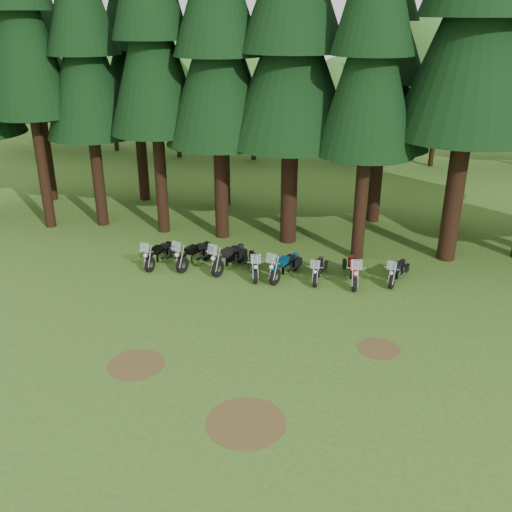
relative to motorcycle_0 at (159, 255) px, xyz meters
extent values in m
plane|color=#345A1D|center=(5.02, -5.45, -0.48)|extent=(120.00, 120.00, 0.00)
cylinder|color=black|center=(-7.27, 3.52, 2.91)|extent=(0.52, 0.52, 6.77)
cone|color=black|center=(-7.27, 3.52, 9.40)|extent=(3.92, 3.92, 8.47)
cylinder|color=black|center=(-4.75, 4.37, 2.29)|extent=(0.58, 0.58, 5.53)
cone|color=black|center=(-4.75, 4.37, 7.58)|extent=(4.32, 4.32, 6.91)
cylinder|color=black|center=(-1.27, 4.05, 2.52)|extent=(0.58, 0.58, 5.99)
cone|color=black|center=(-1.27, 4.05, 8.26)|extent=(4.32, 4.32, 7.49)
cylinder|color=black|center=(1.81, 3.95, 2.30)|extent=(0.66, 0.66, 5.57)
cone|color=black|center=(1.81, 3.95, 7.64)|extent=(4.95, 4.95, 6.96)
cylinder|color=black|center=(5.09, 3.99, 2.37)|extent=(0.77, 0.77, 5.70)
cone|color=black|center=(5.09, 3.99, 7.83)|extent=(5.81, 5.81, 7.12)
cylinder|color=black|center=(8.46, 2.57, 2.38)|extent=(0.55, 0.55, 5.71)
cone|color=black|center=(8.46, 2.57, 7.85)|extent=(4.15, 4.15, 7.14)
cylinder|color=black|center=(12.39, 3.31, 2.83)|extent=(0.80, 0.80, 6.62)
cone|color=black|center=(12.39, 3.31, 9.17)|extent=(5.98, 5.98, 8.27)
cylinder|color=black|center=(-9.66, 7.79, 2.46)|extent=(0.67, 0.67, 5.87)
cone|color=black|center=(-9.66, 7.79, 8.08)|extent=(5.00, 5.00, 7.33)
cylinder|color=black|center=(-4.24, 8.89, 2.29)|extent=(0.60, 0.60, 5.53)
cone|color=black|center=(-4.24, 8.89, 7.58)|extent=(4.52, 4.52, 6.91)
cylinder|color=black|center=(0.64, 8.95, 2.30)|extent=(0.65, 0.65, 5.55)
cone|color=black|center=(0.64, 8.95, 7.62)|extent=(4.85, 4.85, 6.94)
cylinder|color=black|center=(4.65, 7.49, 2.28)|extent=(0.58, 0.58, 5.52)
cone|color=black|center=(4.65, 7.49, 7.57)|extent=(4.35, 4.35, 6.90)
cylinder|color=black|center=(9.06, 7.79, 1.87)|extent=(0.66, 0.66, 4.70)
cone|color=black|center=(9.06, 7.79, 6.37)|extent=(4.94, 4.94, 5.87)
cone|color=black|center=(9.06, 7.79, 9.14)|extent=(3.95, 3.95, 4.96)
cylinder|color=black|center=(13.09, 7.41, 2.30)|extent=(0.53, 0.53, 5.56)
cone|color=black|center=(13.09, 7.41, 7.64)|extent=(3.94, 3.94, 6.95)
cylinder|color=black|center=(-17.43, 20.05, 1.19)|extent=(0.36, 0.36, 3.33)
sphere|color=#2D641D|center=(-17.43, 20.05, 5.63)|extent=(7.78, 7.78, 7.78)
sphere|color=#2D641D|center=(-16.10, 19.16, 4.85)|extent=(5.55, 5.55, 5.55)
cylinder|color=black|center=(-11.32, 20.54, 1.17)|extent=(0.36, 0.36, 3.29)
sphere|color=#2D641D|center=(-11.32, 20.54, 5.56)|extent=(7.69, 7.69, 7.69)
sphere|color=#2D641D|center=(-10.00, 19.67, 4.79)|extent=(5.49, 5.49, 5.49)
cylinder|color=black|center=(-5.71, 19.52, 0.92)|extent=(0.36, 0.36, 2.80)
sphere|color=#2D641D|center=(-5.71, 19.52, 4.66)|extent=(6.53, 6.53, 6.53)
sphere|color=#2D641D|center=(-4.59, 18.78, 4.00)|extent=(4.67, 4.67, 4.67)
cylinder|color=black|center=(0.04, 19.86, 0.80)|extent=(0.36, 0.36, 2.55)
sphere|color=#2D641D|center=(0.04, 19.86, 4.20)|extent=(5.95, 5.95, 5.95)
sphere|color=#2D641D|center=(1.06, 19.18, 3.60)|extent=(4.25, 4.25, 4.25)
cylinder|color=black|center=(6.34, 21.04, 0.76)|extent=(0.36, 0.36, 2.47)
sphere|color=#2D641D|center=(6.34, 21.04, 4.05)|extent=(5.76, 5.76, 5.76)
sphere|color=#2D641D|center=(7.33, 20.39, 3.47)|extent=(4.12, 4.12, 4.12)
cylinder|color=black|center=(12.94, 20.51, 1.28)|extent=(0.36, 0.36, 3.52)
sphere|color=#2D641D|center=(12.94, 20.51, 5.98)|extent=(8.21, 8.21, 8.21)
sphere|color=#2D641D|center=(14.35, 19.57, 5.16)|extent=(5.87, 5.87, 5.87)
cylinder|color=#4C3D1E|center=(2.02, -7.45, -0.47)|extent=(1.80, 1.80, 0.01)
cylinder|color=#4C3D1E|center=(9.52, -4.95, -0.47)|extent=(1.40, 1.40, 0.01)
cylinder|color=#4C3D1E|center=(6.02, -9.45, -0.47)|extent=(2.20, 2.20, 0.01)
cylinder|color=black|center=(-0.14, -0.75, -0.15)|extent=(0.26, 0.68, 0.67)
cylinder|color=black|center=(0.14, 0.78, -0.15)|extent=(0.26, 0.68, 0.67)
cube|color=silver|center=(0.01, 0.06, -0.05)|extent=(0.40, 0.74, 0.34)
cube|color=black|center=(-0.03, -0.16, 0.31)|extent=(0.40, 0.60, 0.24)
cube|color=black|center=(0.05, 0.29, 0.27)|extent=(0.40, 0.60, 0.12)
cube|color=silver|center=(-0.19, -1.05, 0.75)|extent=(0.44, 0.20, 0.40)
cylinder|color=black|center=(1.24, -0.55, -0.12)|extent=(0.40, 0.71, 0.71)
cylinder|color=black|center=(1.86, 1.00, -0.12)|extent=(0.40, 0.71, 0.71)
cube|color=silver|center=(1.57, 0.27, -0.03)|extent=(0.56, 0.81, 0.36)
cube|color=black|center=(1.48, 0.04, 0.36)|extent=(0.52, 0.67, 0.26)
cube|color=black|center=(1.66, 0.50, 0.32)|extent=(0.52, 0.67, 0.13)
cube|color=silver|center=(1.12, -0.85, 0.83)|extent=(0.47, 0.29, 0.42)
cylinder|color=black|center=(2.83, -0.63, -0.11)|extent=(0.39, 0.74, 0.73)
cylinder|color=black|center=(3.41, 0.98, -0.11)|extent=(0.39, 0.74, 0.73)
cube|color=silver|center=(3.14, 0.23, -0.01)|extent=(0.55, 0.83, 0.37)
cube|color=black|center=(3.05, -0.01, 0.38)|extent=(0.52, 0.68, 0.26)
cube|color=black|center=(3.22, 0.47, 0.34)|extent=(0.52, 0.68, 0.13)
cube|color=silver|center=(2.71, -0.94, 0.87)|extent=(0.48, 0.29, 0.44)
cylinder|color=black|center=(4.49, -0.93, -0.15)|extent=(0.33, 0.66, 0.65)
cylinder|color=black|center=(4.03, 0.53, -0.15)|extent=(0.33, 0.66, 0.65)
cube|color=silver|center=(4.24, -0.15, -0.06)|extent=(0.47, 0.74, 0.34)
cube|color=black|center=(4.31, -0.37, 0.29)|extent=(0.45, 0.61, 0.24)
cube|color=black|center=(4.18, 0.06, 0.25)|extent=(0.45, 0.61, 0.12)
cube|color=silver|center=(4.58, -1.21, 0.73)|extent=(0.43, 0.24, 0.39)
cylinder|color=black|center=(5.31, -0.90, -0.13)|extent=(0.39, 0.69, 0.69)
cylinder|color=black|center=(5.90, 0.61, -0.13)|extent=(0.39, 0.69, 0.69)
cube|color=silver|center=(5.62, -0.10, -0.04)|extent=(0.54, 0.79, 0.35)
cube|color=navy|center=(5.53, -0.32, 0.34)|extent=(0.50, 0.65, 0.25)
cube|color=black|center=(5.71, 0.13, 0.29)|extent=(0.50, 0.65, 0.13)
cube|color=silver|center=(5.19, -1.19, 0.80)|extent=(0.46, 0.28, 0.41)
cylinder|color=black|center=(6.94, -0.77, -0.18)|extent=(0.15, 0.61, 0.60)
cylinder|color=black|center=(7.01, 0.64, -0.18)|extent=(0.15, 0.61, 0.60)
cube|color=silver|center=(6.98, -0.02, -0.09)|extent=(0.28, 0.65, 0.31)
cube|color=black|center=(6.97, -0.23, 0.23)|extent=(0.30, 0.51, 0.22)
cube|color=black|center=(6.99, 0.19, 0.20)|extent=(0.30, 0.51, 0.11)
cube|color=silver|center=(6.93, -1.05, 0.64)|extent=(0.39, 0.13, 0.36)
cylinder|color=black|center=(8.49, -0.83, -0.13)|extent=(0.24, 0.71, 0.70)
cylinder|color=black|center=(8.26, 0.78, -0.13)|extent=(0.24, 0.71, 0.70)
cube|color=silver|center=(8.37, 0.03, -0.03)|extent=(0.40, 0.77, 0.36)
cube|color=red|center=(8.41, -0.21, 0.34)|extent=(0.39, 0.62, 0.25)
cube|color=black|center=(8.34, 0.27, 0.30)|extent=(0.39, 0.62, 0.13)
cube|color=silver|center=(8.54, -1.15, 0.81)|extent=(0.46, 0.19, 0.42)
cylinder|color=black|center=(9.97, -0.29, -0.18)|extent=(0.30, 0.61, 0.60)
cylinder|color=black|center=(10.39, 1.06, -0.18)|extent=(0.30, 0.61, 0.60)
cube|color=silver|center=(10.19, 0.43, -0.09)|extent=(0.43, 0.69, 0.31)
cube|color=black|center=(10.13, 0.23, 0.23)|extent=(0.41, 0.56, 0.22)
cube|color=black|center=(10.26, 0.63, 0.20)|extent=(0.41, 0.56, 0.11)
cube|color=silver|center=(9.89, -0.55, 0.64)|extent=(0.40, 0.22, 0.36)
camera|label=1|loc=(8.80, -21.55, 9.79)|focal=40.00mm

